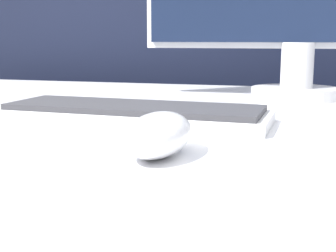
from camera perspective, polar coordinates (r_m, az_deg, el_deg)
partition_panel at (r=1.33m, az=12.68°, el=-3.97°), size 5.00×0.03×1.07m
computer_mouse_near at (r=0.46m, az=-1.15°, el=-1.03°), size 0.07×0.12×0.04m
keyboard at (r=0.66m, az=-4.23°, el=1.57°), size 0.38×0.14×0.02m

